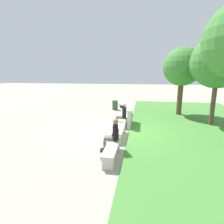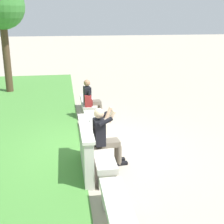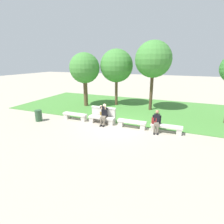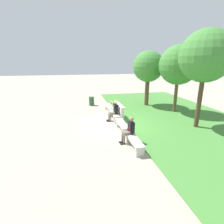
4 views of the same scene
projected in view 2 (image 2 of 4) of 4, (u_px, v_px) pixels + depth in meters
ground_plane at (97, 150)px, 7.66m from camera, size 80.00×80.00×0.00m
bench_main at (119, 215)px, 4.74m from camera, size 1.73×0.40×0.45m
bench_near at (102, 157)px, 6.63m from camera, size 1.73×0.40×0.45m
bench_mid at (93, 125)px, 8.52m from camera, size 1.73×0.40×0.45m
bench_far at (87, 105)px, 10.40m from camera, size 1.73×0.40×0.45m
backrest_wall_with_plaque at (86, 149)px, 6.51m from camera, size 1.68×0.24×1.01m
person_photographer at (105, 134)px, 6.71m from camera, size 0.50×0.75×1.32m
person_distant at (91, 98)px, 9.78m from camera, size 0.48×0.70×1.26m
backpack at (88, 101)px, 9.65m from camera, size 0.28×0.24×0.43m
tree_behind_wall at (2, 8)px, 12.27m from camera, size 1.83×1.83×4.40m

